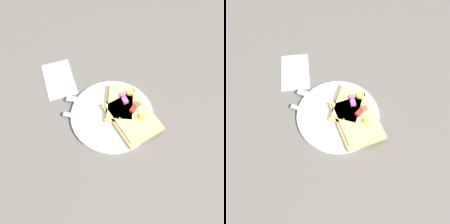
% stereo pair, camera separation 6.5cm
% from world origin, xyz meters
% --- Properties ---
extents(ground_plane, '(4.00, 4.00, 0.00)m').
position_xyz_m(ground_plane, '(0.00, 0.00, 0.00)').
color(ground_plane, '#56514C').
extents(plate, '(0.25, 0.25, 0.01)m').
position_xyz_m(plate, '(0.00, 0.00, 0.01)').
color(plate, white).
rests_on(plate, ground).
extents(fork, '(0.12, 0.20, 0.01)m').
position_xyz_m(fork, '(-0.01, 0.03, 0.01)').
color(fork, '#B7B7BC').
rests_on(fork, plate).
extents(knife, '(0.11, 0.20, 0.01)m').
position_xyz_m(knife, '(0.06, 0.04, 0.01)').
color(knife, '#B7B7BC').
rests_on(knife, plate).
extents(pizza_slice_main, '(0.18, 0.15, 0.03)m').
position_xyz_m(pizza_slice_main, '(-0.03, -0.05, 0.02)').
color(pizza_slice_main, tan).
rests_on(pizza_slice_main, plate).
extents(pizza_slice_corner, '(0.16, 0.13, 0.03)m').
position_xyz_m(pizza_slice_corner, '(0.02, -0.03, 0.02)').
color(pizza_slice_corner, tan).
rests_on(pizza_slice_corner, plate).
extents(crumb_scatter, '(0.16, 0.08, 0.01)m').
position_xyz_m(crumb_scatter, '(-0.02, -0.02, 0.02)').
color(crumb_scatter, tan).
rests_on(crumb_scatter, plate).
extents(napkin, '(0.16, 0.09, 0.01)m').
position_xyz_m(napkin, '(0.19, 0.12, 0.00)').
color(napkin, silver).
rests_on(napkin, ground).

